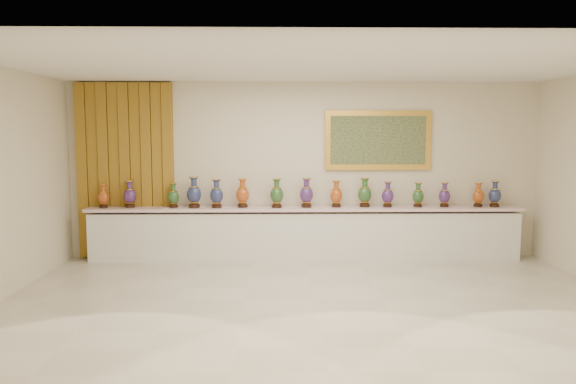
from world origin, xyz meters
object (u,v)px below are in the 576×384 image
Objects in this scene: vase_0 at (103,197)px; vase_1 at (130,195)px; counter at (305,234)px; vase_2 at (173,197)px.

vase_1 is at bearing 5.32° from vase_0.
counter is at bearing -0.35° from vase_1.
vase_0 is at bearing -179.63° from counter.
vase_1 is at bearing 179.65° from counter.
vase_2 is at bearing -179.52° from counter.
vase_1 reaches higher than counter.
vase_2 reaches higher than vase_0.
vase_0 is 0.43m from vase_1.
counter is 18.46× the size of vase_0.
vase_0 reaches higher than counter.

